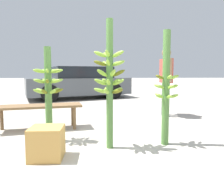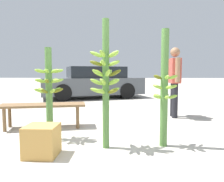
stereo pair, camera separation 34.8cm
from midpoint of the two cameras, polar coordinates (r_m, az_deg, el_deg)
The scene contains 8 objects.
ground_plane at distance 2.96m, azimuth -4.57°, elevation -15.67°, with size 80.00×80.00×0.00m, color #B2AA9E.
banana_stalk_left at distance 3.44m, azimuth -19.12°, elevation 0.41°, with size 0.46×0.46×1.42m.
banana_stalk_center at distance 2.94m, azimuth -4.00°, elevation 3.06°, with size 0.44×0.45×1.75m.
banana_stalk_right at distance 3.16m, azimuth 10.87°, elevation 0.80°, with size 0.36×0.37×1.63m.
vendor_person at distance 5.29m, azimuth 12.11°, elevation 3.78°, with size 0.22×0.68×1.61m.
market_bench at distance 4.23m, azimuth -21.06°, elevation -4.26°, with size 1.61×0.77×0.45m.
parked_car at distance 9.01m, azimuth -9.71°, elevation 2.12°, with size 4.36×3.01×1.27m.
produce_crate at distance 2.87m, azimuth -20.12°, elevation -12.60°, with size 0.39×0.39×0.39m.
Camera 1 is at (-0.11, -2.77, 1.04)m, focal length 35.00 mm.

